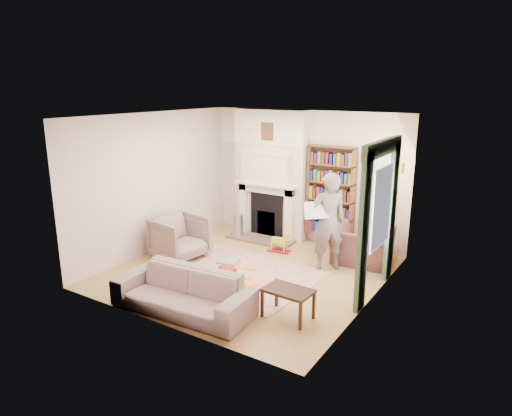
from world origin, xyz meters
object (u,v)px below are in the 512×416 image
Objects in this scene: paraffin_heater at (238,226)px; armchair_left at (179,237)px; armchair_reading at (362,245)px; bookcase at (331,191)px; man_reading at (328,222)px; coffee_table at (288,304)px; rocking_horse at (279,243)px; sofa at (183,292)px.

armchair_left is at bearing -99.63° from paraffin_heater.
armchair_reading is 1.99× the size of paraffin_heater.
bookcase is 1.33m from man_reading.
coffee_table is 1.52× the size of rocking_horse.
sofa is 1.19× the size of man_reading.
sofa is at bearing 24.85° from man_reading.
coffee_table is at bearing -99.76° from armchair_left.
man_reading reaches higher than rocking_horse.
sofa is 4.66× the size of rocking_horse.
man_reading is at bearing -13.50° from paraffin_heater.
coffee_table is at bearing 55.84° from man_reading.
bookcase is 1.38m from armchair_reading.
bookcase reaches higher than armchair_reading.
rocking_horse is at bearing 86.75° from sofa.
coffee_table is at bearing -44.11° from paraffin_heater.
bookcase is at bearing -110.54° from man_reading.
sofa is at bearing -128.45° from armchair_left.
rocking_horse is (-1.62, -0.32, -0.15)m from armchair_reading.
man_reading is 2.54m from paraffin_heater.
armchair_left reaches higher than paraffin_heater.
rocking_horse is (-0.69, -0.94, -0.97)m from bookcase.
sofa is 2.98m from man_reading.
bookcase is at bearing 45.79° from rocking_horse.
paraffin_heater is 1.19× the size of rocking_horse.
armchair_left is 3.12m from coffee_table.
sofa is at bearing -99.57° from bookcase.
rocking_horse is (-1.46, 2.30, -0.02)m from coffee_table.
man_reading is 2.59× the size of coffee_table.
armchair_left is (-2.19, -2.25, -0.76)m from bookcase.
bookcase reaches higher than sofa.
rocking_horse is at bearing -13.63° from paraffin_heater.
man_reading is (-0.45, -0.60, 0.55)m from armchair_reading.
man_reading reaches higher than sofa.
armchair_reading is 2.63m from coffee_table.
armchair_left is 2.25m from sofa.
man_reading is at bearing -68.35° from bookcase.
armchair_left is 1.31× the size of coffee_table.
armchair_left is 2.01m from rocking_horse.
armchair_reading is at bearing 89.29° from coffee_table.
rocking_horse is (-1.17, 0.28, -0.70)m from man_reading.
bookcase is at bearing 76.60° from sofa.
coffee_table is (-0.16, -2.63, -0.13)m from armchair_reading.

